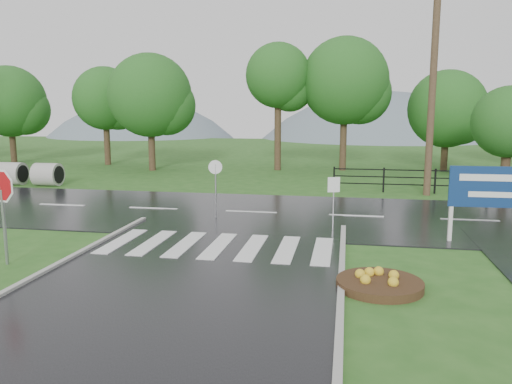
# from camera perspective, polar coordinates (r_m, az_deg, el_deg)

# --- Properties ---
(ground) EXTENTS (120.00, 120.00, 0.00)m
(ground) POSITION_cam_1_polar(r_m,az_deg,el_deg) (10.09, -11.72, -13.83)
(ground) COLOR #295A1E
(ground) RESTS_ON ground
(main_road) EXTENTS (90.00, 8.00, 0.04)m
(main_road) POSITION_cam_1_polar(r_m,az_deg,el_deg) (19.32, -0.57, -2.41)
(main_road) COLOR black
(main_road) RESTS_ON ground
(crosswalk) EXTENTS (6.50, 2.80, 0.02)m
(crosswalk) POSITION_cam_1_polar(r_m,az_deg,el_deg) (14.56, -4.32, -6.12)
(crosswalk) COLOR silver
(crosswalk) RESTS_ON ground
(fence_west) EXTENTS (9.58, 0.08, 1.20)m
(fence_west) POSITION_cam_1_polar(r_m,az_deg,el_deg) (25.13, 19.80, 1.45)
(fence_west) COLOR black
(fence_west) RESTS_ON ground
(hills) EXTENTS (102.00, 48.00, 48.00)m
(hills) POSITION_cam_1_polar(r_m,az_deg,el_deg) (76.11, 9.98, -5.62)
(hills) COLOR slate
(hills) RESTS_ON ground
(treeline) EXTENTS (83.20, 5.20, 10.00)m
(treeline) POSITION_cam_1_polar(r_m,az_deg,el_deg) (32.91, 5.77, 2.43)
(treeline) COLOR #1C561A
(treeline) RESTS_ON ground
(culvert_pipes) EXTENTS (5.50, 1.20, 1.20)m
(culvert_pipes) POSITION_cam_1_polar(r_m,az_deg,el_deg) (29.57, -26.13, 1.91)
(culvert_pipes) COLOR #9E9B93
(culvert_pipes) RESTS_ON ground
(stop_sign) EXTENTS (1.13, 0.34, 2.64)m
(stop_sign) POSITION_cam_1_polar(r_m,az_deg,el_deg) (14.13, -27.05, -0.22)
(stop_sign) COLOR #939399
(stop_sign) RESTS_ON ground
(estate_billboard) EXTENTS (2.65, 0.13, 2.32)m
(estate_billboard) POSITION_cam_1_polar(r_m,az_deg,el_deg) (16.20, 25.74, 0.10)
(estate_billboard) COLOR silver
(estate_billboard) RESTS_ON ground
(flower_bed) EXTENTS (1.92, 1.92, 0.38)m
(flower_bed) POSITION_cam_1_polar(r_m,az_deg,el_deg) (11.63, 13.94, -9.99)
(flower_bed) COLOR #332111
(flower_bed) RESTS_ON ground
(reg_sign_small) EXTENTS (0.39, 0.14, 1.81)m
(reg_sign_small) POSITION_cam_1_polar(r_m,az_deg,el_deg) (16.32, 8.86, -0.04)
(reg_sign_small) COLOR #939399
(reg_sign_small) RESTS_ON ground
(reg_sign_round) EXTENTS (0.48, 0.19, 2.15)m
(reg_sign_round) POSITION_cam_1_polar(r_m,az_deg,el_deg) (18.16, -4.64, 1.19)
(reg_sign_round) COLOR #939399
(reg_sign_round) RESTS_ON ground
(utility_pole_east) EXTENTS (1.70, 0.43, 9.65)m
(utility_pole_east) POSITION_cam_1_polar(r_m,az_deg,el_deg) (24.38, 19.52, 11.09)
(utility_pole_east) COLOR #473523
(utility_pole_east) RESTS_ON ground
(entrance_tree_left) EXTENTS (3.47, 3.47, 5.11)m
(entrance_tree_left) POSITION_cam_1_polar(r_m,az_deg,el_deg) (27.18, 26.93, 7.12)
(entrance_tree_left) COLOR #3D2B1C
(entrance_tree_left) RESTS_ON ground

